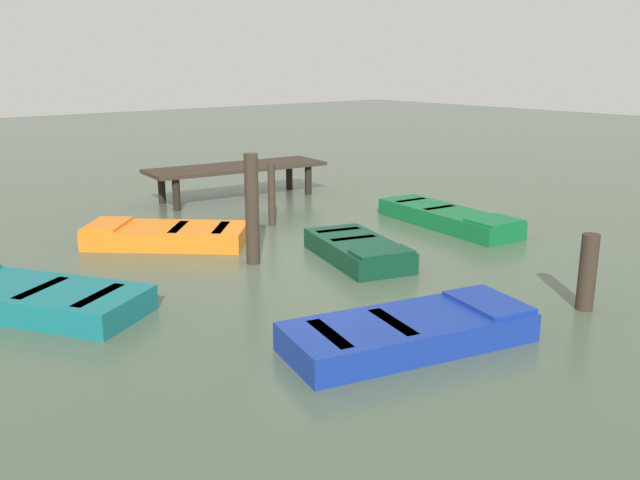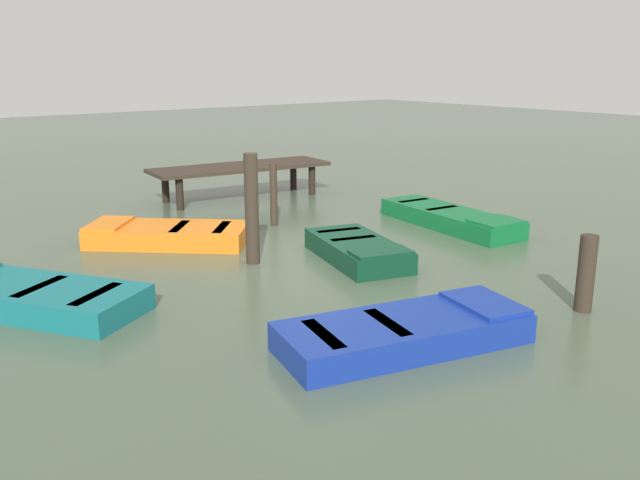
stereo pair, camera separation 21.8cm
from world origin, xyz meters
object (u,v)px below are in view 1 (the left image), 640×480
Objects in this scene: dock_segment at (237,170)px; rowboat_blue at (411,331)px; rowboat_green at (448,217)px; mooring_piling_mid_right at (252,209)px; rowboat_dark_green at (358,249)px; rowboat_orange at (166,235)px; mooring_piling_center at (272,195)px; mooring_piling_mid_left at (588,272)px; rowboat_teal at (25,296)px.

dock_segment reaches higher than rowboat_blue.
rowboat_blue is (-5.77, -4.24, 0.00)m from rowboat_green.
dock_segment is 2.43× the size of mooring_piling_mid_right.
rowboat_blue is 1.29× the size of rowboat_dark_green.
dock_segment is 1.54× the size of rowboat_orange.
mooring_piling_mid_left is (0.58, -7.72, -0.13)m from mooring_piling_center.
rowboat_teal and rowboat_orange have the same top height.
rowboat_green and rowboat_teal have the same top height.
dock_segment reaches higher than rowboat_green.
rowboat_orange is at bearing -90.48° from rowboat_teal.
mooring_piling_center is (-1.12, -3.28, -0.09)m from dock_segment.
dock_segment is 3.52× the size of mooring_piling_center.
rowboat_orange is (-0.18, 6.96, 0.00)m from rowboat_blue.
rowboat_green is at bearing 50.17° from rowboat_blue.
rowboat_teal is 6.65m from mooring_piling_center.
dock_segment is at bearing -176.13° from rowboat_dark_green.
rowboat_dark_green is (-3.55, -0.73, 0.00)m from rowboat_green.
rowboat_dark_green is 1.93× the size of mooring_piling_center.
mooring_piling_mid_right reaches higher than mooring_piling_center.
mooring_piling_mid_left is at bearing -85.68° from mooring_piling_center.
rowboat_green and rowboat_dark_green have the same top height.
rowboat_green is 9.48m from rowboat_teal.
rowboat_green is at bearing -64.42° from dock_segment.
mooring_piling_center is at bearing 83.45° from rowboat_blue.
mooring_piling_mid_right is at bearing -106.66° from rowboat_dark_green.
dock_segment reaches higher than rowboat_dark_green.
mooring_piling_mid_right is at bearing -124.42° from rowboat_teal.
rowboat_green is 7.17m from rowboat_blue.
mooring_piling_mid_right is (-5.28, 0.39, 0.86)m from rowboat_green.
rowboat_teal is 1.40× the size of rowboat_dark_green.
mooring_piling_mid_right is at bearing -132.03° from mooring_piling_center.
dock_segment is 3.46m from mooring_piling_center.
rowboat_teal is 4.28m from mooring_piling_mid_right.
mooring_piling_center is 7.74m from mooring_piling_mid_left.
rowboat_blue and rowboat_orange have the same top height.
mooring_piling_center is 1.21× the size of mooring_piling_mid_left.
rowboat_blue is at bearing -96.13° from mooring_piling_mid_right.
rowboat_green is 0.99× the size of rowboat_teal.
mooring_piling_center reaches higher than rowboat_green.
rowboat_dark_green is (2.22, 3.51, 0.00)m from rowboat_blue.
dock_segment is 6.90m from rowboat_dark_green.
dock_segment is 10.89m from rowboat_blue.
rowboat_teal is 8.85m from mooring_piling_mid_left.
rowboat_green is 1.38× the size of rowboat_dark_green.
mooring_piling_mid_left is at bearing -20.45° from rowboat_green.
dock_segment is at bearing -85.77° from rowboat_teal.
mooring_piling_mid_right reaches higher than mooring_piling_mid_left.
mooring_piling_mid_right reaches higher than rowboat_dark_green.
mooring_piling_center is (0.36, 3.43, 0.52)m from rowboat_dark_green.
rowboat_orange is 2.81m from mooring_piling_center.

